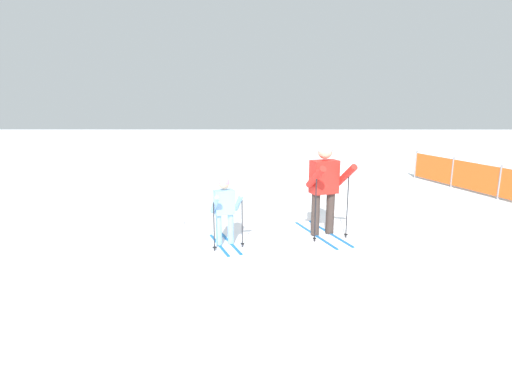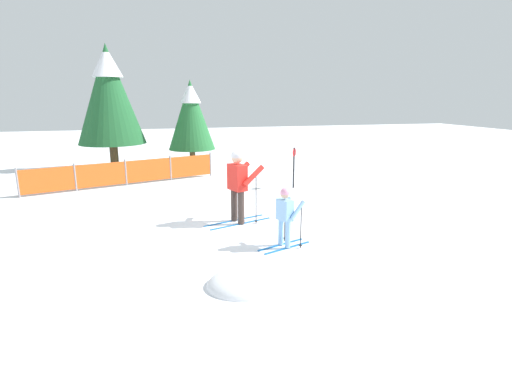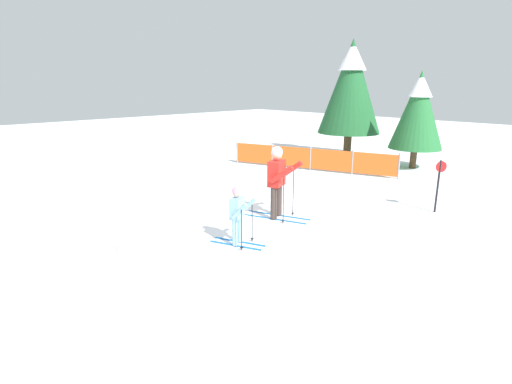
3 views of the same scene
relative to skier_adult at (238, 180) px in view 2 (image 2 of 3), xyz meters
The scene contains 8 objects.
ground_plane 1.10m from the skier_adult, 148.68° to the right, with size 60.00×60.00×0.00m, color white.
skier_adult is the anchor object (origin of this frame).
skier_child 1.94m from the skier_adult, 72.55° to the right, with size 1.18×0.69×1.23m.
safety_fence 5.82m from the skier_adult, 119.75° to the left, with size 6.17×2.02×0.91m.
conifer_far 9.48m from the skier_adult, 112.34° to the left, with size 2.72×2.72×5.05m.
conifer_near 8.26m from the skier_adult, 91.96° to the left, with size 1.98×1.98×3.67m.
trail_marker 4.13m from the skier_adult, 51.44° to the left, with size 0.19×0.23×1.35m.
snow_mound 3.51m from the skier_adult, 100.17° to the right, with size 1.28×1.09×0.51m, color white.
Camera 2 is at (-1.67, -8.94, 2.99)m, focal length 28.00 mm.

